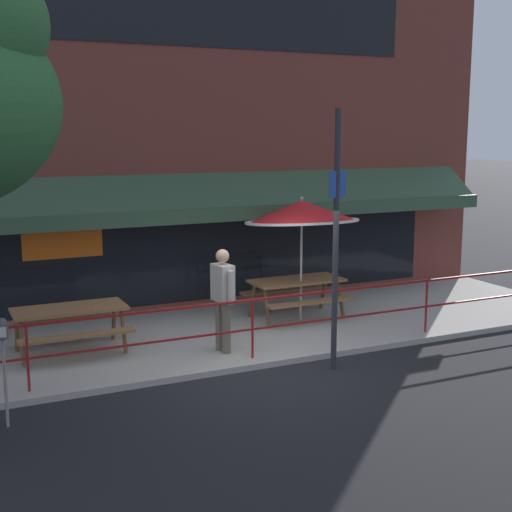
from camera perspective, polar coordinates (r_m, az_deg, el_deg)
The scene contains 10 objects.
ground_plane at distance 11.31m, azimuth 0.37°, elevation -9.06°, with size 120.00×120.00×0.00m, color black.
patio_deck at distance 13.04m, azimuth -3.47°, elevation -6.23°, with size 15.00×4.00×0.10m, color #ADA89E.
restaurant_building at distance 14.62m, azimuth -6.99°, elevation 12.11°, with size 15.00×1.60×8.56m.
patio_railing at distance 11.34m, azimuth -0.29°, elevation -4.79°, with size 13.84×0.04×0.97m.
picnic_table_left at distance 12.01m, azimuth -14.67°, elevation -4.73°, with size 1.80×1.42×0.76m.
picnic_table_centre at distance 13.78m, azimuth 3.27°, elevation -2.52°, with size 1.80×1.42×0.76m.
patio_umbrella_centre at distance 13.39m, azimuth 3.68°, elevation 3.51°, with size 2.14×2.14×2.38m.
pedestrian_walking at distance 11.62m, azimuth -2.67°, elevation -3.12°, with size 0.29×0.62×1.71m.
parking_meter_near at distance 9.41m, azimuth -19.62°, elevation -6.30°, with size 0.15×0.16×1.42m.
street_sign_pole at distance 10.92m, azimuth 6.40°, elevation 1.38°, with size 0.28×0.09×4.02m.
Camera 1 is at (-4.64, -9.62, 3.71)m, focal length 50.00 mm.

